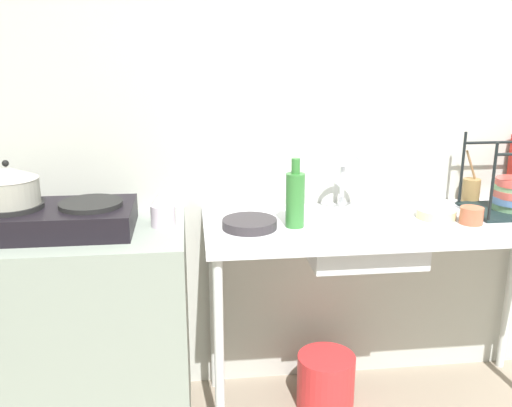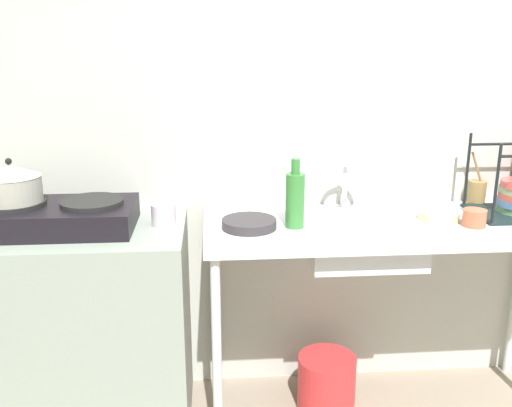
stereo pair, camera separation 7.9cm
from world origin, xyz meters
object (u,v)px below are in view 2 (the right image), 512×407
at_px(percolator, 163,207).
at_px(cup_by_rack, 474,218).
at_px(small_bowl_on_drainboard, 439,216).
at_px(sink_basin, 361,240).
at_px(bucket_on_floor, 326,383).
at_px(bottle_by_sink, 295,199).
at_px(stove, 54,216).
at_px(faucet, 349,173).
at_px(pot_on_left_burner, 11,183).
at_px(frying_pan, 249,224).
at_px(utensil_jar, 477,192).

relative_size(percolator, cup_by_rack, 1.62).
bearing_deg(small_bowl_on_drainboard, sink_basin, -176.19).
bearing_deg(bucket_on_floor, cup_by_rack, -10.96).
bearing_deg(bottle_by_sink, percolator, 172.68).
xyz_separation_m(percolator, sink_basin, (0.77, -0.05, -0.14)).
xyz_separation_m(stove, percolator, (0.40, 0.02, 0.02)).
distance_m(percolator, faucet, 0.76).
distance_m(sink_basin, cup_by_rack, 0.44).
xyz_separation_m(faucet, small_bowl_on_drainboard, (0.34, -0.14, -0.15)).
height_order(faucet, bottle_by_sink, bottle_by_sink).
relative_size(percolator, small_bowl_on_drainboard, 0.92).
height_order(pot_on_left_burner, faucet, pot_on_left_burner).
bearing_deg(bucket_on_floor, sink_basin, -18.67).
bearing_deg(bottle_by_sink, sink_basin, 4.07).
distance_m(small_bowl_on_drainboard, bottle_by_sink, 0.59).
height_order(faucet, frying_pan, faucet).
bearing_deg(stove, faucet, 6.73).
xyz_separation_m(frying_pan, small_bowl_on_drainboard, (0.76, 0.04, 0.00)).
xyz_separation_m(faucet, cup_by_rack, (0.44, -0.22, -0.13)).
height_order(pot_on_left_burner, frying_pan, pot_on_left_burner).
bearing_deg(utensil_jar, pot_on_left_burner, -173.70).
xyz_separation_m(stove, cup_by_rack, (1.59, -0.09, -0.02)).
bearing_deg(bucket_on_floor, faucet, 55.09).
xyz_separation_m(sink_basin, bottle_by_sink, (-0.27, -0.02, 0.18)).
relative_size(pot_on_left_burner, frying_pan, 1.05).
xyz_separation_m(sink_basin, faucet, (-0.02, 0.16, 0.24)).
bearing_deg(faucet, utensil_jar, 6.99).
xyz_separation_m(sink_basin, utensil_jar, (0.56, 0.23, 0.12)).
xyz_separation_m(sink_basin, frying_pan, (-0.44, -0.02, 0.09)).
bearing_deg(sink_basin, bottle_by_sink, -175.93).
xyz_separation_m(cup_by_rack, small_bowl_on_drainboard, (-0.10, 0.09, -0.01)).
relative_size(frying_pan, utensil_jar, 0.90).
bearing_deg(faucet, percolator, -171.40).
distance_m(frying_pan, utensil_jar, 1.04).
bearing_deg(frying_pan, stove, 176.73).
distance_m(stove, utensil_jar, 1.75).
height_order(frying_pan, bottle_by_sink, bottle_by_sink).
relative_size(stove, faucet, 2.32).
distance_m(small_bowl_on_drainboard, utensil_jar, 0.33).
relative_size(faucet, bottle_by_sink, 0.96).
bearing_deg(cup_by_rack, pot_on_left_burner, 177.11).
distance_m(stove, bucket_on_floor, 1.32).
height_order(faucet, small_bowl_on_drainboard, faucet).
relative_size(stove, utensil_jar, 2.55).
distance_m(pot_on_left_burner, cup_by_rack, 1.74).
distance_m(percolator, utensil_jar, 1.35).
bearing_deg(pot_on_left_burner, percolator, 2.40).
height_order(sink_basin, bucket_on_floor, sink_basin).
xyz_separation_m(cup_by_rack, bottle_by_sink, (-0.69, 0.05, 0.08)).
bearing_deg(sink_basin, pot_on_left_burner, 179.04).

